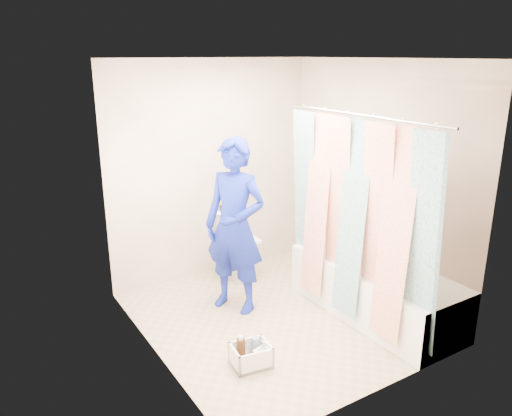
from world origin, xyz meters
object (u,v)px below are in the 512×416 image
bathtub (375,288)px  toilet (236,245)px  cleaning_caddy (252,356)px  plumber (235,226)px

bathtub → toilet: size_ratio=2.41×
toilet → cleaning_caddy: 1.80m
cleaning_caddy → toilet: bearing=72.6°
plumber → toilet: bearing=118.9°
bathtub → cleaning_caddy: bearing=-176.2°
bathtub → plumber: plumber is taller
toilet → plumber: bearing=-116.7°
bathtub → plumber: (-1.07, 0.83, 0.59)m
plumber → bathtub: bearing=21.1°
toilet → plumber: (-0.39, -0.67, 0.49)m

